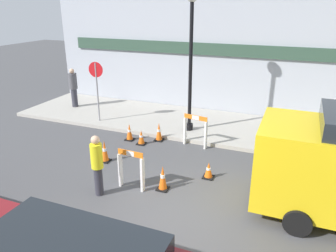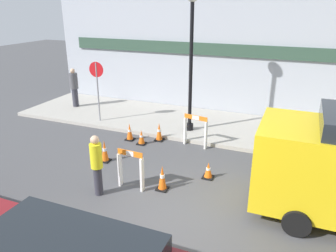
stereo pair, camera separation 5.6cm
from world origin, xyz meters
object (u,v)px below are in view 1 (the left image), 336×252
Objects in this scene: stop_sign at (97,82)px; person_worker at (97,163)px; person_pedestrian at (73,87)px; streetlamp_post at (191,43)px.

stop_sign reaches higher than person_worker.
person_worker is 0.93× the size of person_pedestrian.
streetlamp_post is 2.08× the size of stop_sign.
stop_sign is 1.46× the size of person_worker.
streetlamp_post is at bearing 8.95° from person_worker.
streetlamp_post is 3.04× the size of person_worker.
person_pedestrian is (-5.05, 5.75, 0.19)m from person_worker.
stop_sign is 1.36× the size of person_pedestrian.
streetlamp_post is 2.82× the size of person_pedestrian.
stop_sign is 5.44m from person_worker.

